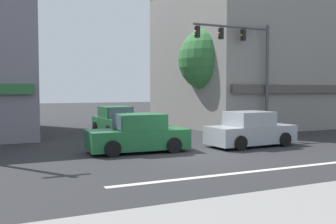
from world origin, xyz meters
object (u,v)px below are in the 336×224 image
(street_tree, at_px, (210,60))
(traffic_light_mast, at_px, (249,58))
(utility_pole_far_right, at_px, (250,66))
(sedan_crossing_center, at_px, (116,121))
(sedan_approaching_near, at_px, (250,131))
(sedan_parked_curbside, at_px, (138,135))

(street_tree, height_order, traffic_light_mast, street_tree)
(utility_pole_far_right, relative_size, traffic_light_mast, 1.29)
(sedan_crossing_center, relative_size, sedan_approaching_near, 0.99)
(utility_pole_far_right, bearing_deg, sedan_crossing_center, 177.36)
(street_tree, distance_m, traffic_light_mast, 3.41)
(traffic_light_mast, bearing_deg, street_tree, 97.53)
(traffic_light_mast, xyz_separation_m, sedan_crossing_center, (-6.41, 4.03, -3.59))
(sedan_approaching_near, bearing_deg, sedan_parked_curbside, 173.44)
(street_tree, distance_m, sedan_crossing_center, 7.06)
(street_tree, xyz_separation_m, sedan_approaching_near, (-1.90, -6.75, -3.72))
(street_tree, relative_size, sedan_crossing_center, 1.56)
(sedan_parked_curbside, distance_m, sedan_approaching_near, 5.26)
(sedan_crossing_center, distance_m, sedan_approaching_near, 8.44)
(traffic_light_mast, bearing_deg, sedan_crossing_center, 147.83)
(street_tree, distance_m, sedan_approaching_near, 7.94)
(street_tree, distance_m, sedan_parked_curbside, 10.12)
(sedan_parked_curbside, height_order, sedan_crossing_center, same)
(traffic_light_mast, height_order, sedan_crossing_center, traffic_light_mast)
(street_tree, bearing_deg, traffic_light_mast, -82.47)
(utility_pole_far_right, xyz_separation_m, traffic_light_mast, (-2.82, -3.60, 0.15))
(street_tree, distance_m, utility_pole_far_right, 3.28)
(sedan_parked_curbside, relative_size, sedan_approaching_near, 1.00)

